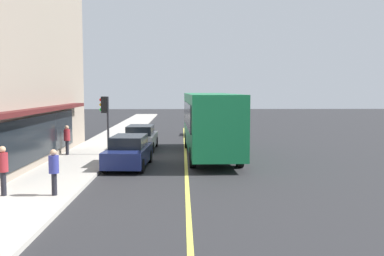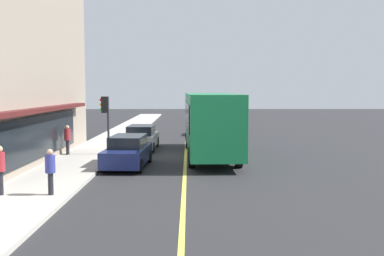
% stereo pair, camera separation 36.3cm
% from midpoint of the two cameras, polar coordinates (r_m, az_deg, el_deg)
% --- Properties ---
extents(ground, '(120.00, 120.00, 0.00)m').
position_cam_midpoint_polar(ground, '(25.06, -0.41, -3.56)').
color(ground, '#28282B').
extents(sidewalk, '(80.00, 3.07, 0.15)m').
position_cam_midpoint_polar(sidewalk, '(25.62, -12.60, -3.32)').
color(sidewalk, '#B2ADA3').
rests_on(sidewalk, ground).
extents(lane_centre_stripe, '(36.00, 0.16, 0.01)m').
position_cam_midpoint_polar(lane_centre_stripe, '(25.06, -0.41, -3.55)').
color(lane_centre_stripe, '#D8D14C').
rests_on(lane_centre_stripe, ground).
extents(bus, '(11.19, 2.83, 3.50)m').
position_cam_midpoint_polar(bus, '(24.46, 2.75, 0.91)').
color(bus, '#197F47').
rests_on(bus, ground).
extents(traffic_light, '(0.30, 0.52, 3.20)m').
position_cam_midpoint_polar(traffic_light, '(24.68, -10.76, 2.14)').
color(traffic_light, '#2D2D33').
rests_on(traffic_light, sidewalk).
extents(car_navy, '(4.39, 2.05, 1.52)m').
position_cam_midpoint_polar(car_navy, '(21.37, -7.84, -3.08)').
color(car_navy, navy).
rests_on(car_navy, ground).
extents(car_silver, '(4.34, 1.94, 1.52)m').
position_cam_midpoint_polar(car_silver, '(27.52, -6.19, -1.26)').
color(car_silver, '#B7BABF').
rests_on(car_silver, ground).
extents(car_black, '(4.39, 2.04, 1.52)m').
position_cam_midpoint_polar(car_black, '(36.23, 2.39, 0.26)').
color(car_black, black).
rests_on(car_black, ground).
extents(pedestrian_waiting, '(0.34, 0.34, 1.63)m').
position_cam_midpoint_polar(pedestrian_waiting, '(25.12, -15.44, -1.14)').
color(pedestrian_waiting, black).
rests_on(pedestrian_waiting, sidewalk).
extents(pedestrian_at_corner, '(0.34, 0.34, 1.69)m').
position_cam_midpoint_polar(pedestrian_at_corner, '(16.22, -23.04, -4.49)').
color(pedestrian_at_corner, black).
rests_on(pedestrian_at_corner, sidewalk).
extents(pedestrian_by_curb, '(0.34, 0.34, 1.57)m').
position_cam_midpoint_polar(pedestrian_by_curb, '(15.67, -17.25, -4.92)').
color(pedestrian_by_curb, black).
rests_on(pedestrian_by_curb, sidewalk).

